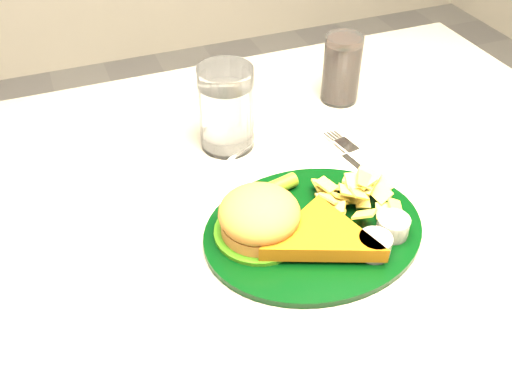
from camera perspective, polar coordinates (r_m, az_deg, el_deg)
table at (r=1.10m, az=-0.08°, el=-15.18°), size 1.20×0.80×0.75m
dinner_plate at (r=0.74m, az=5.90°, el=-2.18°), size 0.31×0.26×0.07m
water_glass at (r=0.88m, az=-2.98°, el=8.36°), size 0.10×0.10×0.13m
cola_glass at (r=1.01m, az=8.56°, el=12.07°), size 0.07×0.07×0.12m
fork_napkin at (r=0.86m, az=11.09°, el=1.78°), size 0.16×0.19×0.01m
wrapped_straw at (r=0.89m, az=-1.85°, el=4.08°), size 0.20×0.20×0.01m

